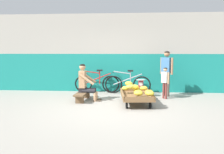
{
  "coord_description": "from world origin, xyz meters",
  "views": [
    {
      "loc": [
        0.38,
        -5.66,
        1.55
      ],
      "look_at": [
        -0.11,
        1.02,
        0.75
      ],
      "focal_mm": 35.62,
      "sensor_mm": 36.0,
      "label": 1
    }
  ],
  "objects_px": {
    "plastic_crate": "(141,93)",
    "weighing_scale": "(141,84)",
    "bicycle_near_left": "(97,83)",
    "customer_child": "(165,80)",
    "customer_adult": "(167,68)",
    "bicycle_far_left": "(127,84)",
    "shopping_bag": "(149,96)",
    "low_bench": "(83,94)",
    "vendor_seated": "(85,82)",
    "banana_cart": "(136,96)"
  },
  "relations": [
    {
      "from": "banana_cart",
      "to": "plastic_crate",
      "type": "xyz_separation_m",
      "value": [
        0.19,
        1.0,
        -0.09
      ]
    },
    {
      "from": "bicycle_near_left",
      "to": "customer_adult",
      "type": "bearing_deg",
      "value": -11.49
    },
    {
      "from": "vendor_seated",
      "to": "shopping_bag",
      "type": "distance_m",
      "value": 2.05
    },
    {
      "from": "bicycle_near_left",
      "to": "plastic_crate",
      "type": "bearing_deg",
      "value": -23.41
    },
    {
      "from": "low_bench",
      "to": "customer_adult",
      "type": "relative_size",
      "value": 0.73
    },
    {
      "from": "customer_adult",
      "to": "shopping_bag",
      "type": "xyz_separation_m",
      "value": [
        -0.63,
        -0.52,
        -0.83
      ]
    },
    {
      "from": "low_bench",
      "to": "customer_child",
      "type": "bearing_deg",
      "value": 9.92
    },
    {
      "from": "shopping_bag",
      "to": "vendor_seated",
      "type": "bearing_deg",
      "value": -170.59
    },
    {
      "from": "shopping_bag",
      "to": "customer_child",
      "type": "bearing_deg",
      "value": 13.49
    },
    {
      "from": "bicycle_near_left",
      "to": "shopping_bag",
      "type": "height_order",
      "value": "bicycle_near_left"
    },
    {
      "from": "bicycle_far_left",
      "to": "customer_adult",
      "type": "relative_size",
      "value": 1.09
    },
    {
      "from": "bicycle_far_left",
      "to": "plastic_crate",
      "type": "bearing_deg",
      "value": -52.18
    },
    {
      "from": "bicycle_far_left",
      "to": "customer_adult",
      "type": "distance_m",
      "value": 1.49
    },
    {
      "from": "low_bench",
      "to": "bicycle_near_left",
      "type": "xyz_separation_m",
      "value": [
        0.25,
        1.34,
        0.15
      ]
    },
    {
      "from": "customer_adult",
      "to": "customer_child",
      "type": "xyz_separation_m",
      "value": [
        -0.1,
        -0.39,
        -0.33
      ]
    },
    {
      "from": "customer_child",
      "to": "low_bench",
      "type": "bearing_deg",
      "value": -170.08
    },
    {
      "from": "banana_cart",
      "to": "customer_adult",
      "type": "relative_size",
      "value": 0.99
    },
    {
      "from": "banana_cart",
      "to": "plastic_crate",
      "type": "height_order",
      "value": "banana_cart"
    },
    {
      "from": "vendor_seated",
      "to": "customer_adult",
      "type": "xyz_separation_m",
      "value": [
        2.6,
        0.85,
        0.38
      ]
    },
    {
      "from": "vendor_seated",
      "to": "plastic_crate",
      "type": "bearing_deg",
      "value": 20.81
    },
    {
      "from": "customer_adult",
      "to": "bicycle_far_left",
      "type": "bearing_deg",
      "value": 163.53
    },
    {
      "from": "shopping_bag",
      "to": "banana_cart",
      "type": "bearing_deg",
      "value": -122.57
    },
    {
      "from": "bicycle_near_left",
      "to": "customer_child",
      "type": "xyz_separation_m",
      "value": [
        2.34,
        -0.89,
        0.27
      ]
    },
    {
      "from": "vendor_seated",
      "to": "shopping_bag",
      "type": "height_order",
      "value": "vendor_seated"
    },
    {
      "from": "customer_adult",
      "to": "customer_child",
      "type": "height_order",
      "value": "customer_adult"
    },
    {
      "from": "weighing_scale",
      "to": "customer_adult",
      "type": "relative_size",
      "value": 0.2
    },
    {
      "from": "customer_adult",
      "to": "customer_child",
      "type": "bearing_deg",
      "value": -104.61
    },
    {
      "from": "weighing_scale",
      "to": "shopping_bag",
      "type": "distance_m",
      "value": 0.53
    },
    {
      "from": "plastic_crate",
      "to": "bicycle_near_left",
      "type": "relative_size",
      "value": 0.22
    },
    {
      "from": "weighing_scale",
      "to": "bicycle_far_left",
      "type": "xyz_separation_m",
      "value": [
        -0.44,
        0.57,
        -0.1
      ]
    },
    {
      "from": "plastic_crate",
      "to": "weighing_scale",
      "type": "height_order",
      "value": "weighing_scale"
    },
    {
      "from": "low_bench",
      "to": "customer_child",
      "type": "distance_m",
      "value": 2.66
    },
    {
      "from": "customer_child",
      "to": "shopping_bag",
      "type": "height_order",
      "value": "customer_child"
    },
    {
      "from": "low_bench",
      "to": "banana_cart",
      "type": "bearing_deg",
      "value": -11.56
    },
    {
      "from": "bicycle_near_left",
      "to": "bicycle_far_left",
      "type": "xyz_separation_m",
      "value": [
        1.13,
        -0.11,
        0.0
      ]
    },
    {
      "from": "banana_cart",
      "to": "customer_adult",
      "type": "xyz_separation_m",
      "value": [
        1.05,
        1.18,
        0.71
      ]
    },
    {
      "from": "low_bench",
      "to": "vendor_seated",
      "type": "bearing_deg",
      "value": -0.47
    },
    {
      "from": "banana_cart",
      "to": "plastic_crate",
      "type": "bearing_deg",
      "value": 79.29
    },
    {
      "from": "bicycle_near_left",
      "to": "bicycle_far_left",
      "type": "height_order",
      "value": "same"
    },
    {
      "from": "low_bench",
      "to": "customer_child",
      "type": "xyz_separation_m",
      "value": [
        2.59,
        0.45,
        0.43
      ]
    },
    {
      "from": "customer_child",
      "to": "bicycle_near_left",
      "type": "bearing_deg",
      "value": 159.17
    },
    {
      "from": "banana_cart",
      "to": "customer_child",
      "type": "distance_m",
      "value": 1.29
    },
    {
      "from": "banana_cart",
      "to": "vendor_seated",
      "type": "height_order",
      "value": "vendor_seated"
    },
    {
      "from": "vendor_seated",
      "to": "customer_adult",
      "type": "distance_m",
      "value": 2.77
    },
    {
      "from": "weighing_scale",
      "to": "bicycle_near_left",
      "type": "height_order",
      "value": "bicycle_near_left"
    },
    {
      "from": "bicycle_near_left",
      "to": "customer_adult",
      "type": "xyz_separation_m",
      "value": [
        2.44,
        -0.5,
        0.6
      ]
    },
    {
      "from": "weighing_scale",
      "to": "customer_adult",
      "type": "distance_m",
      "value": 1.02
    },
    {
      "from": "weighing_scale",
      "to": "shopping_bag",
      "type": "xyz_separation_m",
      "value": [
        0.23,
        -0.33,
        -0.33
      ]
    },
    {
      "from": "bicycle_far_left",
      "to": "low_bench",
      "type": "bearing_deg",
      "value": -138.27
    },
    {
      "from": "plastic_crate",
      "to": "weighing_scale",
      "type": "bearing_deg",
      "value": -90.0
    }
  ]
}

